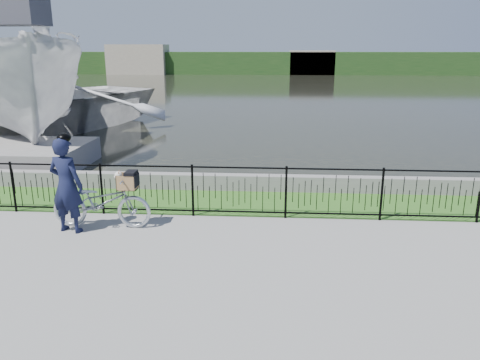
# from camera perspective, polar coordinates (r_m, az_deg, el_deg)

# --- Properties ---
(ground) EXTENTS (120.00, 120.00, 0.00)m
(ground) POSITION_cam_1_polar(r_m,az_deg,el_deg) (8.69, -0.87, -8.16)
(ground) COLOR gray
(ground) RESTS_ON ground
(grass_strip) EXTENTS (60.00, 2.00, 0.01)m
(grass_strip) POSITION_cam_1_polar(r_m,az_deg,el_deg) (11.11, 0.24, -2.70)
(grass_strip) COLOR #31601E
(grass_strip) RESTS_ON ground
(water) EXTENTS (120.00, 120.00, 0.00)m
(water) POSITION_cam_1_polar(r_m,az_deg,el_deg) (41.07, 3.00, 10.85)
(water) COLOR black
(water) RESTS_ON ground
(quay_wall) EXTENTS (60.00, 0.30, 0.40)m
(quay_wall) POSITION_cam_1_polar(r_m,az_deg,el_deg) (12.00, 0.54, -0.30)
(quay_wall) COLOR slate
(quay_wall) RESTS_ON ground
(fence) EXTENTS (14.00, 0.06, 1.15)m
(fence) POSITION_cam_1_polar(r_m,az_deg,el_deg) (9.98, -0.13, -1.41)
(fence) COLOR black
(fence) RESTS_ON ground
(far_treeline) EXTENTS (120.00, 6.00, 3.00)m
(far_treeline) POSITION_cam_1_polar(r_m,az_deg,el_deg) (67.95, 3.43, 14.06)
(far_treeline) COLOR #24461B
(far_treeline) RESTS_ON ground
(far_building_left) EXTENTS (8.00, 4.00, 4.00)m
(far_building_left) POSITION_cam_1_polar(r_m,az_deg,el_deg) (68.52, -12.30, 14.17)
(far_building_left) COLOR #A09681
(far_building_left) RESTS_ON ground
(far_building_right) EXTENTS (6.00, 3.00, 3.20)m
(far_building_right) POSITION_cam_1_polar(r_m,az_deg,el_deg) (66.65, 8.74, 13.96)
(far_building_right) COLOR #A09681
(far_building_right) RESTS_ON ground
(bicycle_rig) EXTENTS (2.01, 0.70, 1.20)m
(bicycle_rig) POSITION_cam_1_polar(r_m,az_deg,el_deg) (9.85, -16.47, -2.54)
(bicycle_rig) COLOR silver
(bicycle_rig) RESTS_ON ground
(cyclist) EXTENTS (0.78, 0.60, 1.98)m
(cyclist) POSITION_cam_1_polar(r_m,az_deg,el_deg) (9.70, -20.43, -0.49)
(cyclist) COLOR black
(cyclist) RESTS_ON ground
(boat_near) EXTENTS (9.13, 11.02, 5.88)m
(boat_near) POSITION_cam_1_polar(r_m,az_deg,el_deg) (19.00, -25.22, 10.14)
(boat_near) COLOR silver
(boat_near) RESTS_ON water
(boat_far) EXTENTS (13.12, 14.56, 2.48)m
(boat_far) POSITION_cam_1_polar(r_m,az_deg,el_deg) (22.25, -24.27, 8.52)
(boat_far) COLOR silver
(boat_far) RESTS_ON water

